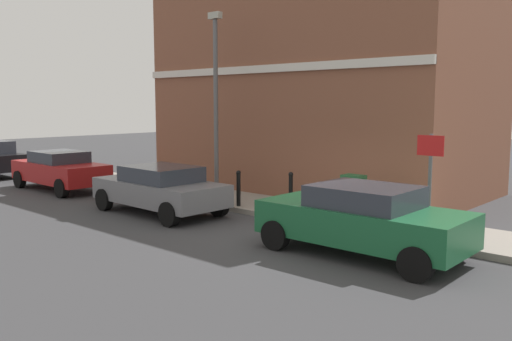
# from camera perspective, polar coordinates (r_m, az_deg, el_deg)

# --- Properties ---
(ground) EXTENTS (80.00, 80.00, 0.00)m
(ground) POSITION_cam_1_polar(r_m,az_deg,el_deg) (12.88, 3.72, -6.82)
(ground) COLOR #38383A
(sidewalk) EXTENTS (2.21, 30.00, 0.15)m
(sidewalk) POSITION_cam_1_polar(r_m,az_deg,el_deg) (18.43, -6.96, -2.39)
(sidewalk) COLOR gray
(sidewalk) RESTS_ON ground
(corner_building) EXTENTS (6.32, 11.25, 7.50)m
(corner_building) POSITION_cam_1_polar(r_m,az_deg,el_deg) (19.74, 6.92, 8.94)
(corner_building) COLOR brown
(corner_building) RESTS_ON ground
(car_green) EXTENTS (1.99, 4.28, 1.45)m
(car_green) POSITION_cam_1_polar(r_m,az_deg,el_deg) (11.24, 11.22, -5.01)
(car_green) COLOR #195933
(car_green) RESTS_ON ground
(car_grey) EXTENTS (2.01, 4.20, 1.35)m
(car_grey) POSITION_cam_1_polar(r_m,az_deg,el_deg) (15.43, -10.12, -1.87)
(car_grey) COLOR slate
(car_grey) RESTS_ON ground
(car_red) EXTENTS (1.85, 4.27, 1.40)m
(car_red) POSITION_cam_1_polar(r_m,az_deg,el_deg) (20.58, -20.03, 0.09)
(car_red) COLOR maroon
(car_red) RESTS_ON ground
(utility_cabinet) EXTENTS (0.46, 0.61, 1.15)m
(utility_cabinet) POSITION_cam_1_polar(r_m,az_deg,el_deg) (13.95, 10.23, -2.98)
(utility_cabinet) COLOR #1E4C28
(utility_cabinet) RESTS_ON sidewalk
(bollard_near_cabinet) EXTENTS (0.14, 0.14, 1.04)m
(bollard_near_cabinet) POSITION_cam_1_polar(r_m,az_deg,el_deg) (15.22, 3.70, -1.96)
(bollard_near_cabinet) COLOR black
(bollard_near_cabinet) RESTS_ON sidewalk
(bollard_far_kerb) EXTENTS (0.14, 0.14, 1.04)m
(bollard_far_kerb) POSITION_cam_1_polar(r_m,az_deg,el_deg) (15.53, -1.87, -1.76)
(bollard_far_kerb) COLOR black
(bollard_far_kerb) RESTS_ON sidewalk
(street_sign) EXTENTS (0.08, 0.60, 2.30)m
(street_sign) POSITION_cam_1_polar(r_m,az_deg,el_deg) (12.21, 17.93, 0.01)
(street_sign) COLOR #59595B
(street_sign) RESTS_ON sidewalk
(lamppost) EXTENTS (0.20, 0.44, 5.72)m
(lamppost) POSITION_cam_1_polar(r_m,az_deg,el_deg) (16.95, -4.28, 7.78)
(lamppost) COLOR #59595B
(lamppost) RESTS_ON sidewalk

